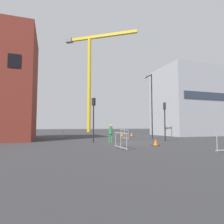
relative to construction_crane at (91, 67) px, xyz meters
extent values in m
plane|color=#333335|center=(-3.40, -31.84, -17.07)|extent=(160.00, 160.00, 0.00)
cube|color=black|center=(-13.43, -29.26, -9.55)|extent=(1.10, 0.06, 1.30)
cube|color=#A8AAB2|center=(12.07, -22.59, -11.62)|extent=(10.84, 8.09, 10.89)
cube|color=#2D3847|center=(12.07, -26.68, -11.16)|extent=(9.11, 0.08, 1.10)
cylinder|color=yellow|center=(-0.43, 0.30, -4.70)|extent=(0.90, 0.90, 24.72)
cube|color=yellow|center=(2.31, -1.59, 8.06)|extent=(16.06, 11.36, 0.70)
cube|color=slate|center=(-5.44, 3.74, 8.06)|extent=(2.16, 2.01, 1.10)
cylinder|color=#232326|center=(1.39, -28.41, -13.17)|extent=(0.14, 0.14, 7.79)
cube|color=#232326|center=(1.33, -27.73, -9.38)|extent=(0.20, 1.38, 0.10)
ellipsoid|color=silver|center=(1.28, -27.04, -9.40)|extent=(0.44, 0.24, 0.16)
cylinder|color=#232326|center=(0.84, -31.83, -15.48)|extent=(0.12, 0.12, 3.18)
cube|color=#232326|center=(0.84, -31.83, -13.53)|extent=(0.37, 0.37, 0.70)
sphere|color=#390605|center=(0.96, -31.70, -13.31)|extent=(0.11, 0.11, 0.11)
sphere|color=#F2A514|center=(0.96, -31.70, -13.53)|extent=(0.11, 0.11, 0.11)
sphere|color=#07330F|center=(0.96, -31.70, -13.75)|extent=(0.11, 0.11, 0.11)
cylinder|color=#232326|center=(-6.33, -30.98, -15.35)|extent=(0.12, 0.12, 3.44)
cube|color=#232326|center=(-6.33, -30.98, -13.28)|extent=(0.36, 0.37, 0.70)
sphere|color=red|center=(-6.43, -30.84, -13.06)|extent=(0.11, 0.11, 0.11)
sphere|color=#3C2905|center=(-6.43, -30.84, -13.28)|extent=(0.11, 0.11, 0.11)
sphere|color=#07330F|center=(-6.43, -30.84, -13.50)|extent=(0.11, 0.11, 0.11)
cylinder|color=#2D844C|center=(-4.76, -31.67, -16.67)|extent=(0.14, 0.14, 0.79)
cylinder|color=#2D844C|center=(-4.95, -31.60, -16.67)|extent=(0.14, 0.14, 0.79)
cylinder|color=#2D844C|center=(-4.85, -31.64, -15.95)|extent=(0.34, 0.34, 0.66)
sphere|color=tan|center=(-4.85, -31.64, -15.52)|extent=(0.21, 0.21, 0.21)
cube|color=#B2B5BA|center=(-1.76, -27.37, -16.02)|extent=(0.27, 2.06, 0.06)
cube|color=#B2B5BA|center=(-1.76, -27.37, -16.97)|extent=(0.27, 2.06, 0.06)
cylinder|color=#B2B5BA|center=(-1.66, -28.29, -16.54)|extent=(0.04, 0.04, 1.05)
cylinder|color=#B2B5BA|center=(-1.76, -27.37, -16.54)|extent=(0.04, 0.04, 1.05)
cylinder|color=#B2B5BA|center=(-1.85, -26.44, -16.54)|extent=(0.04, 0.04, 1.05)
cube|color=#9EA0A5|center=(-5.70, -36.42, -16.02)|extent=(0.07, 2.28, 0.06)
cube|color=#9EA0A5|center=(-5.70, -36.42, -16.97)|extent=(0.07, 2.28, 0.06)
cylinder|color=#9EA0A5|center=(-5.71, -37.45, -16.54)|extent=(0.04, 0.04, 1.05)
cylinder|color=#9EA0A5|center=(-5.70, -36.42, -16.54)|extent=(0.04, 0.04, 1.05)
cylinder|color=#9EA0A5|center=(-5.70, -35.40, -16.54)|extent=(0.04, 0.04, 1.05)
cube|color=gray|center=(-8.56, -23.48, -16.02)|extent=(0.19, 1.86, 0.06)
cube|color=gray|center=(-8.56, -23.48, -16.97)|extent=(0.19, 1.86, 0.06)
cylinder|color=gray|center=(-8.62, -24.32, -16.54)|extent=(0.04, 0.04, 1.05)
cylinder|color=gray|center=(-8.56, -23.48, -16.54)|extent=(0.04, 0.04, 1.05)
cylinder|color=gray|center=(-8.50, -22.65, -16.54)|extent=(0.04, 0.04, 1.05)
cylinder|color=#B2B5BA|center=(-1.02, -39.73, -16.54)|extent=(0.04, 0.04, 1.05)
cube|color=black|center=(1.30, -22.63, -17.05)|extent=(0.51, 0.51, 0.03)
cone|color=orange|center=(1.30, -22.63, -16.81)|extent=(0.40, 0.40, 0.52)
cube|color=black|center=(-2.46, -35.45, -17.05)|extent=(0.52, 0.52, 0.03)
cone|color=#E55B0F|center=(-2.46, -35.45, -16.80)|extent=(0.40, 0.40, 0.52)
cube|color=black|center=(-0.39, -23.09, -17.05)|extent=(0.69, 0.69, 0.03)
cone|color=#E55B0F|center=(-0.39, -23.09, -16.72)|extent=(0.53, 0.53, 0.70)
camera|label=1|loc=(-10.26, -48.30, -15.55)|focal=30.42mm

